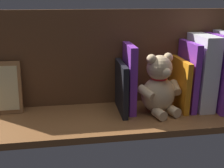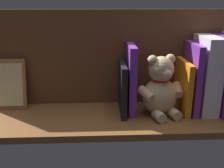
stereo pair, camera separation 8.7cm
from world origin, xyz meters
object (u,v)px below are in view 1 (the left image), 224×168
at_px(teddy_bear, 159,87).
at_px(picture_frame_leaning, 2,88).
at_px(dictionary_thick_white, 201,72).
at_px(book_0, 223,70).

relative_size(teddy_bear, picture_frame_leaning, 1.15).
height_order(dictionary_thick_white, teddy_bear, dictionary_thick_white).
xyz_separation_m(book_0, dictionary_thick_white, (0.08, -0.00, -0.00)).
bearing_deg(dictionary_thick_white, book_0, 179.04).
bearing_deg(picture_frame_leaning, teddy_bear, 171.66).
relative_size(dictionary_thick_white, teddy_bear, 1.27).
bearing_deg(book_0, dictionary_thick_white, -0.96).
height_order(teddy_bear, picture_frame_leaning, teddy_bear).
height_order(book_0, dictionary_thick_white, book_0).
xyz_separation_m(book_0, teddy_bear, (0.24, 0.02, -0.04)).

